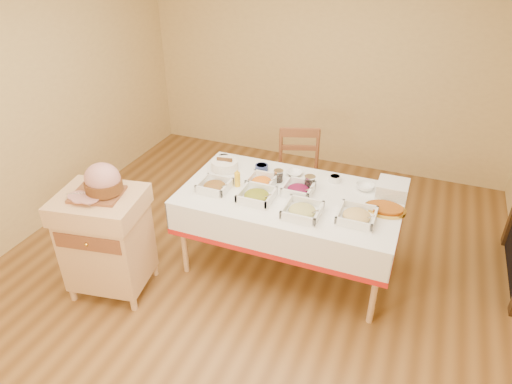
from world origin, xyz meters
TOP-DOWN VIEW (x-y plane):
  - room_shell at (0.00, 0.00)m, footprint 5.00×5.00m
  - dining_table at (0.30, 0.30)m, footprint 1.82×1.02m
  - butcher_cart at (-0.99, -0.53)m, footprint 0.73×0.64m
  - dining_chair at (0.14, 1.07)m, footprint 0.54×0.53m
  - ham_on_board at (-0.95, -0.50)m, footprint 0.39×0.38m
  - serving_dish_a at (-0.32, 0.13)m, footprint 0.26×0.25m
  - serving_dish_b at (0.07, 0.12)m, footprint 0.27×0.27m
  - serving_dish_c at (0.48, 0.04)m, footprint 0.28×0.28m
  - serving_dish_d at (0.88, 0.13)m, footprint 0.28×0.28m
  - serving_dish_e at (0.02, 0.36)m, footprint 0.24×0.23m
  - serving_dish_f at (0.35, 0.34)m, footprint 0.25×0.24m
  - small_bowl_left at (-0.48, 0.65)m, footprint 0.11×0.11m
  - small_bowl_mid at (-0.08, 0.61)m, footprint 0.12×0.12m
  - small_bowl_right at (0.59, 0.65)m, footprint 0.11×0.11m
  - bowl_white_imported at (0.23, 0.63)m, footprint 0.17×0.17m
  - bowl_small_imported at (0.86, 0.61)m, footprint 0.17×0.17m
  - preserve_jar_left at (0.13, 0.46)m, footprint 0.09×0.09m
  - preserve_jar_right at (0.42, 0.45)m, footprint 0.09×0.09m
  - mustard_bottle at (-0.17, 0.26)m, footprint 0.05×0.05m
  - bread_basket at (-0.40, 0.49)m, footprint 0.24×0.24m
  - plate_stack at (1.09, 0.60)m, footprint 0.25×0.25m
  - brass_platter at (1.07, 0.33)m, footprint 0.33×0.23m

SIDE VIEW (x-z plane):
  - dining_chair at x=0.14m, z-range 0.01..0.98m
  - butcher_cart at x=-0.99m, z-range 0.06..0.98m
  - dining_table at x=0.30m, z-range 0.22..0.98m
  - bowl_white_imported at x=0.23m, z-range 0.76..0.79m
  - brass_platter at x=1.07m, z-range 0.76..0.80m
  - bowl_small_imported at x=0.86m, z-range 0.76..0.81m
  - small_bowl_left at x=-0.48m, z-range 0.76..0.81m
  - small_bowl_mid at x=-0.08m, z-range 0.76..0.81m
  - small_bowl_right at x=0.59m, z-range 0.76..0.82m
  - serving_dish_e at x=0.02m, z-range 0.74..0.85m
  - serving_dish_d at x=0.88m, z-range 0.74..0.85m
  - serving_dish_a at x=-0.32m, z-range 0.74..0.85m
  - serving_dish_b at x=0.07m, z-range 0.74..0.85m
  - serving_dish_f at x=0.35m, z-range 0.74..0.85m
  - serving_dish_c at x=0.48m, z-range 0.74..0.85m
  - bread_basket at x=-0.40m, z-range 0.75..0.86m
  - preserve_jar_left at x=0.13m, z-range 0.75..0.86m
  - preserve_jar_right at x=0.42m, z-range 0.75..0.87m
  - plate_stack at x=1.09m, z-range 0.76..0.88m
  - mustard_bottle at x=-0.17m, z-range 0.75..0.91m
  - ham_on_board at x=-0.95m, z-range 0.90..1.16m
  - room_shell at x=0.00m, z-range -1.20..3.80m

